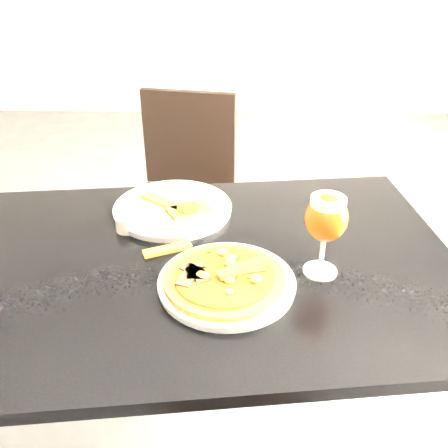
{
  "coord_description": "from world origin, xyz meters",
  "views": [
    {
      "loc": [
        0.04,
        -1.27,
        1.43
      ],
      "look_at": [
        0.02,
        -0.28,
        0.83
      ],
      "focal_mm": 40.0,
      "sensor_mm": 36.0,
      "label": 1
    }
  ],
  "objects_px": {
    "dining_table": "(204,290)",
    "pizza": "(225,277)",
    "beer_glass": "(326,219)",
    "chair_far": "(184,193)"
  },
  "relations": [
    {
      "from": "beer_glass",
      "to": "chair_far",
      "type": "bearing_deg",
      "value": 114.39
    },
    {
      "from": "dining_table",
      "to": "pizza",
      "type": "height_order",
      "value": "pizza"
    },
    {
      "from": "dining_table",
      "to": "beer_glass",
      "type": "bearing_deg",
      "value": -15.18
    },
    {
      "from": "dining_table",
      "to": "beer_glass",
      "type": "xyz_separation_m",
      "value": [
        0.27,
        -0.04,
        0.23
      ]
    },
    {
      "from": "pizza",
      "to": "beer_glass",
      "type": "relative_size",
      "value": 1.35
    },
    {
      "from": "pizza",
      "to": "beer_glass",
      "type": "height_order",
      "value": "beer_glass"
    },
    {
      "from": "dining_table",
      "to": "pizza",
      "type": "xyz_separation_m",
      "value": [
        0.05,
        -0.1,
        0.11
      ]
    },
    {
      "from": "chair_far",
      "to": "beer_glass",
      "type": "height_order",
      "value": "beer_glass"
    },
    {
      "from": "pizza",
      "to": "beer_glass",
      "type": "xyz_separation_m",
      "value": [
        0.22,
        0.06,
        0.12
      ]
    },
    {
      "from": "chair_far",
      "to": "beer_glass",
      "type": "distance_m",
      "value": 1.06
    }
  ]
}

